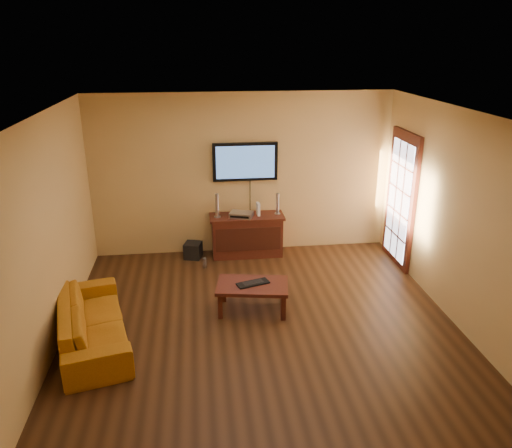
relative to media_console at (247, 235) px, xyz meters
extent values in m
plane|color=black|center=(-0.04, -2.26, -0.36)|extent=(5.00, 5.00, 0.00)
plane|color=tan|center=(-0.04, 0.24, 0.99)|extent=(5.00, 0.00, 5.00)
plane|color=tan|center=(-2.54, -2.26, 0.99)|extent=(0.00, 5.00, 5.00)
plane|color=tan|center=(2.46, -2.26, 0.99)|extent=(0.00, 5.00, 5.00)
plane|color=white|center=(-0.04, -2.26, 2.34)|extent=(5.00, 5.00, 0.00)
cube|color=#3E160E|center=(2.42, -0.56, 0.69)|extent=(0.06, 1.02, 2.22)
cube|color=white|center=(2.38, -0.56, 0.69)|extent=(0.01, 0.79, 1.89)
cube|color=#3E160E|center=(0.00, 0.01, -0.02)|extent=(1.17, 0.44, 0.67)
cube|color=black|center=(0.00, -0.22, 0.01)|extent=(1.08, 0.02, 0.40)
cube|color=#3E160E|center=(0.00, 0.01, 0.33)|extent=(1.24, 0.47, 0.04)
cube|color=black|center=(0.00, 0.20, 1.22)|extent=(1.07, 0.07, 0.63)
cube|color=#4571B4|center=(0.00, 0.16, 1.22)|extent=(0.96, 0.01, 0.54)
cube|color=#3E160E|center=(-0.12, -1.87, 0.02)|extent=(1.03, 0.72, 0.05)
cube|color=#3E160E|center=(-0.57, -2.02, -0.18)|extent=(0.06, 0.06, 0.35)
cube|color=#3E160E|center=(0.25, -2.16, -0.18)|extent=(0.06, 0.06, 0.35)
cube|color=#3E160E|center=(-0.49, -1.58, -0.18)|extent=(0.06, 0.06, 0.35)
cube|color=#3E160E|center=(0.33, -1.72, -0.18)|extent=(0.06, 0.06, 0.35)
imported|color=#AD6713|center=(-2.13, -2.38, 0.01)|extent=(0.98, 1.95, 0.73)
cylinder|color=silver|center=(-0.49, -0.02, 0.36)|extent=(0.11, 0.11, 0.02)
cylinder|color=silver|center=(-0.49, -0.02, 0.56)|extent=(0.06, 0.06, 0.39)
cylinder|color=silver|center=(0.52, 0.03, 0.36)|extent=(0.10, 0.10, 0.01)
cylinder|color=silver|center=(0.52, 0.03, 0.54)|extent=(0.05, 0.05, 0.34)
cube|color=silver|center=(-0.10, -0.05, 0.39)|extent=(0.43, 0.36, 0.08)
cube|color=white|center=(0.19, 0.01, 0.46)|extent=(0.06, 0.16, 0.21)
cube|color=black|center=(-0.92, -0.02, -0.22)|extent=(0.33, 0.33, 0.27)
cylinder|color=white|center=(-0.73, -0.45, -0.27)|extent=(0.07, 0.07, 0.17)
sphere|color=white|center=(-0.73, -0.45, -0.18)|extent=(0.03, 0.03, 0.03)
cube|color=black|center=(-0.11, -1.86, 0.05)|extent=(0.47, 0.29, 0.02)
cube|color=black|center=(-0.11, -1.86, 0.07)|extent=(0.31, 0.20, 0.01)
camera|label=1|loc=(-0.79, -7.80, 3.14)|focal=35.00mm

